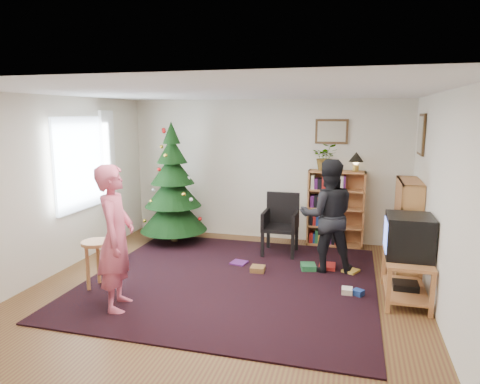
% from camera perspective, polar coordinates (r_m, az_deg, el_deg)
% --- Properties ---
extents(floor, '(5.00, 5.00, 0.00)m').
position_cam_1_polar(floor, '(5.69, -2.01, -12.85)').
color(floor, brown).
rests_on(floor, ground).
extents(ceiling, '(5.00, 5.00, 0.00)m').
position_cam_1_polar(ceiling, '(5.24, -2.19, 13.16)').
color(ceiling, white).
rests_on(ceiling, wall_back).
extents(wall_back, '(5.00, 0.02, 2.50)m').
position_cam_1_polar(wall_back, '(7.72, 3.37, 2.95)').
color(wall_back, silver).
rests_on(wall_back, floor).
extents(wall_front, '(5.00, 0.02, 2.50)m').
position_cam_1_polar(wall_front, '(3.10, -15.96, -8.73)').
color(wall_front, silver).
rests_on(wall_front, floor).
extents(wall_left, '(0.02, 5.00, 2.50)m').
position_cam_1_polar(wall_left, '(6.51, -23.64, 0.70)').
color(wall_left, silver).
rests_on(wall_left, floor).
extents(wall_right, '(0.02, 5.00, 2.50)m').
position_cam_1_polar(wall_right, '(5.19, 25.36, -1.69)').
color(wall_right, silver).
rests_on(wall_right, floor).
extents(rug, '(3.80, 3.60, 0.02)m').
position_cam_1_polar(rug, '(5.95, -1.15, -11.67)').
color(rug, black).
rests_on(rug, floor).
extents(window_pane, '(0.04, 1.20, 1.40)m').
position_cam_1_polar(window_pane, '(6.93, -20.52, 3.55)').
color(window_pane, silver).
rests_on(window_pane, wall_left).
extents(curtain, '(0.06, 0.35, 1.60)m').
position_cam_1_polar(curtain, '(7.48, -17.18, 4.20)').
color(curtain, white).
rests_on(curtain, wall_left).
extents(picture_back, '(0.55, 0.03, 0.42)m').
position_cam_1_polar(picture_back, '(7.49, 12.12, 7.89)').
color(picture_back, '#4C3319').
rests_on(picture_back, wall_back).
extents(picture_right, '(0.03, 0.50, 0.60)m').
position_cam_1_polar(picture_right, '(6.82, 23.05, 7.08)').
color(picture_right, '#4C3319').
rests_on(picture_right, wall_right).
extents(christmas_tree, '(1.17, 1.17, 2.12)m').
position_cam_1_polar(christmas_tree, '(7.53, -8.92, -0.16)').
color(christmas_tree, '#3F2816').
rests_on(christmas_tree, rug).
extents(bookshelf_back, '(0.95, 0.30, 1.30)m').
position_cam_1_polar(bookshelf_back, '(7.51, 12.63, -2.03)').
color(bookshelf_back, '#BF8344').
rests_on(bookshelf_back, floor).
extents(bookshelf_right, '(0.30, 0.95, 1.30)m').
position_cam_1_polar(bookshelf_right, '(6.77, 21.39, -3.85)').
color(bookshelf_right, '#BF8344').
rests_on(bookshelf_right, floor).
extents(tv_stand, '(0.52, 0.94, 0.55)m').
position_cam_1_polar(tv_stand, '(5.67, 21.28, -10.13)').
color(tv_stand, '#BF8344').
rests_on(tv_stand, floor).
extents(crt_tv, '(0.54, 0.58, 0.51)m').
position_cam_1_polar(crt_tv, '(5.53, 21.58, -5.49)').
color(crt_tv, black).
rests_on(crt_tv, tv_stand).
extents(armchair, '(0.54, 0.54, 0.98)m').
position_cam_1_polar(armchair, '(6.99, 5.54, -3.89)').
color(armchair, black).
rests_on(armchair, rug).
extents(stool, '(0.38, 0.38, 0.64)m').
position_cam_1_polar(stool, '(5.85, -18.53, -7.59)').
color(stool, '#BF8344').
rests_on(stool, floor).
extents(person_standing, '(0.57, 0.71, 1.70)m').
position_cam_1_polar(person_standing, '(5.10, -16.21, -5.94)').
color(person_standing, '#D2546D').
rests_on(person_standing, rug).
extents(person_by_chair, '(0.91, 0.77, 1.63)m').
position_cam_1_polar(person_by_chair, '(6.23, 11.58, -3.13)').
color(person_by_chair, black).
rests_on(person_by_chair, rug).
extents(potted_plant, '(0.41, 0.36, 0.46)m').
position_cam_1_polar(potted_plant, '(7.39, 11.34, 4.61)').
color(potted_plant, gray).
rests_on(potted_plant, bookshelf_back).
extents(table_lamp, '(0.24, 0.24, 0.32)m').
position_cam_1_polar(table_lamp, '(7.37, 15.23, 4.36)').
color(table_lamp, '#A57F33').
rests_on(table_lamp, bookshelf_back).
extents(floor_clutter, '(1.94, 1.07, 0.08)m').
position_cam_1_polar(floor_clutter, '(6.17, 9.38, -10.71)').
color(floor_clutter, '#A51E19').
rests_on(floor_clutter, rug).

